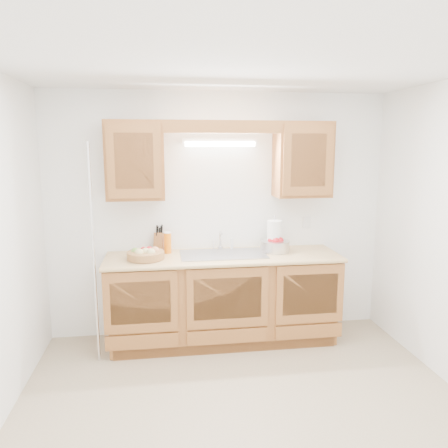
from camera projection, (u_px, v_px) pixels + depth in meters
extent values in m
plane|color=tan|center=(245.00, 408.00, 3.31)|extent=(3.50, 3.50, 0.00)
plane|color=white|center=(249.00, 63.00, 2.87)|extent=(3.50, 3.50, 0.00)
cube|color=white|center=(219.00, 215.00, 4.55)|extent=(3.50, 0.02, 2.50)
cube|color=white|center=(324.00, 339.00, 1.63)|extent=(3.50, 0.02, 2.50)
cube|color=#A3602F|center=(223.00, 299.00, 4.40)|extent=(2.20, 0.60, 0.86)
cube|color=tan|center=(223.00, 257.00, 4.31)|extent=(2.30, 0.63, 0.04)
cube|color=#A3602F|center=(135.00, 160.00, 4.17)|extent=(0.55, 0.33, 0.75)
cube|color=#A3602F|center=(302.00, 160.00, 4.40)|extent=(0.55, 0.33, 0.75)
cube|color=#A3602F|center=(223.00, 127.00, 4.09)|extent=(2.20, 0.05, 0.12)
cylinder|color=white|center=(220.00, 144.00, 4.32)|extent=(0.70, 0.05, 0.05)
cube|color=white|center=(220.00, 141.00, 4.35)|extent=(0.76, 0.06, 0.05)
cube|color=#9E9EA3|center=(223.00, 254.00, 4.32)|extent=(0.84, 0.46, 0.01)
cube|color=#9E9EA3|center=(202.00, 263.00, 4.31)|extent=(0.39, 0.40, 0.16)
cube|color=#9E9EA3|center=(244.00, 262.00, 4.37)|extent=(0.39, 0.40, 0.16)
cylinder|color=silver|center=(220.00, 248.00, 4.51)|extent=(0.06, 0.06, 0.04)
cylinder|color=silver|center=(220.00, 240.00, 4.50)|extent=(0.02, 0.02, 0.16)
cylinder|color=silver|center=(221.00, 233.00, 4.44)|extent=(0.02, 0.12, 0.02)
cylinder|color=white|center=(232.00, 244.00, 4.52)|extent=(0.03, 0.03, 0.12)
cylinder|color=silver|center=(94.00, 256.00, 3.87)|extent=(0.03, 0.03, 2.00)
cube|color=white|center=(307.00, 223.00, 4.69)|extent=(0.08, 0.01, 0.12)
cylinder|color=#B17F47|center=(146.00, 255.00, 4.14)|extent=(0.39, 0.39, 0.07)
sphere|color=#D8C67F|center=(139.00, 253.00, 4.09)|extent=(0.09, 0.09, 0.09)
sphere|color=#D8C67F|center=(151.00, 253.00, 4.10)|extent=(0.09, 0.09, 0.09)
sphere|color=tan|center=(155.00, 251.00, 4.19)|extent=(0.08, 0.08, 0.08)
sphere|color=red|center=(144.00, 251.00, 4.19)|extent=(0.08, 0.08, 0.08)
sphere|color=#72A53F|center=(135.00, 252.00, 4.15)|extent=(0.08, 0.08, 0.08)
sphere|color=#D8C67F|center=(146.00, 252.00, 4.13)|extent=(0.09, 0.09, 0.09)
sphere|color=red|center=(149.00, 250.00, 4.23)|extent=(0.07, 0.07, 0.07)
cube|color=#A3602F|center=(160.00, 242.00, 4.44)|extent=(0.14, 0.18, 0.21)
cylinder|color=black|center=(157.00, 232.00, 4.40)|extent=(0.02, 0.04, 0.08)
cylinder|color=black|center=(159.00, 232.00, 4.40)|extent=(0.02, 0.04, 0.08)
cylinder|color=black|center=(162.00, 231.00, 4.41)|extent=(0.02, 0.04, 0.08)
cylinder|color=black|center=(158.00, 230.00, 4.43)|extent=(0.02, 0.04, 0.08)
cylinder|color=black|center=(161.00, 230.00, 4.44)|extent=(0.02, 0.04, 0.08)
cylinder|color=black|center=(157.00, 229.00, 4.45)|extent=(0.02, 0.04, 0.08)
cylinder|color=black|center=(162.00, 228.00, 4.46)|extent=(0.02, 0.04, 0.08)
cylinder|color=orange|center=(168.00, 243.00, 4.37)|extent=(0.07, 0.07, 0.21)
cylinder|color=white|center=(167.00, 233.00, 4.35)|extent=(0.07, 0.07, 0.01)
imported|color=#225DAA|center=(273.00, 239.00, 4.52)|extent=(0.11, 0.11, 0.21)
cube|color=#CC333F|center=(270.00, 247.00, 4.63)|extent=(0.13, 0.09, 0.01)
cube|color=green|center=(270.00, 246.00, 4.63)|extent=(0.13, 0.09, 0.02)
cylinder|color=silver|center=(274.00, 250.00, 4.47)|extent=(0.18, 0.18, 0.01)
cylinder|color=silver|center=(274.00, 234.00, 4.44)|extent=(0.02, 0.02, 0.36)
cylinder|color=white|center=(274.00, 235.00, 4.45)|extent=(0.17, 0.17, 0.31)
sphere|color=silver|center=(275.00, 216.00, 4.41)|extent=(0.02, 0.02, 0.02)
cylinder|color=silver|center=(275.00, 246.00, 4.44)|extent=(0.35, 0.35, 0.11)
sphere|color=red|center=(272.00, 241.00, 4.43)|extent=(0.08, 0.08, 0.08)
sphere|color=red|center=(278.00, 240.00, 4.46)|extent=(0.08, 0.08, 0.08)
sphere|color=red|center=(276.00, 241.00, 4.40)|extent=(0.08, 0.08, 0.08)
sphere|color=red|center=(280.00, 241.00, 4.41)|extent=(0.08, 0.08, 0.08)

